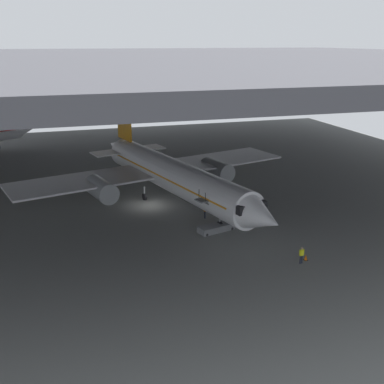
# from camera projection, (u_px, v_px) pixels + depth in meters

# --- Properties ---
(ground_plane) EXTENTS (110.00, 110.00, 0.00)m
(ground_plane) POSITION_uv_depth(u_px,v_px,m) (149.00, 206.00, 58.16)
(ground_plane) COLOR slate
(hangar_structure) EXTENTS (121.00, 99.00, 17.71)m
(hangar_structure) POSITION_uv_depth(u_px,v_px,m) (124.00, 59.00, 65.36)
(hangar_structure) COLOR #4C4F54
(hangar_structure) RESTS_ON ground_plane
(airplane_main) EXTENTS (38.59, 39.19, 12.29)m
(airplane_main) POSITION_uv_depth(u_px,v_px,m) (171.00, 174.00, 58.50)
(airplane_main) COLOR white
(airplane_main) RESTS_ON ground_plane
(boarding_stairs) EXTENTS (4.58, 2.47, 4.83)m
(boarding_stairs) POSITION_uv_depth(u_px,v_px,m) (216.00, 225.00, 50.20)
(boarding_stairs) COLOR slate
(boarding_stairs) RESTS_ON ground_plane
(crew_worker_near_nose) EXTENTS (0.54, 0.27, 1.61)m
(crew_worker_near_nose) POSITION_uv_depth(u_px,v_px,m) (302.00, 254.00, 42.84)
(crew_worker_near_nose) COLOR #232838
(crew_worker_near_nose) RESTS_ON ground_plane
(crew_worker_by_stairs) EXTENTS (0.24, 0.55, 1.74)m
(crew_worker_by_stairs) POSITION_uv_depth(u_px,v_px,m) (205.00, 210.00, 53.72)
(crew_worker_by_stairs) COLOR #232838
(crew_worker_by_stairs) RESTS_ON ground_plane
(traffic_cone_orange) EXTENTS (0.36, 0.36, 0.60)m
(traffic_cone_orange) POSITION_uv_depth(u_px,v_px,m) (306.00, 257.00, 43.65)
(traffic_cone_orange) COLOR black
(traffic_cone_orange) RESTS_ON ground_plane
(baggage_tug) EXTENTS (2.27, 2.48, 0.90)m
(baggage_tug) POSITION_uv_depth(u_px,v_px,m) (107.00, 184.00, 65.13)
(baggage_tug) COLOR yellow
(baggage_tug) RESTS_ON ground_plane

